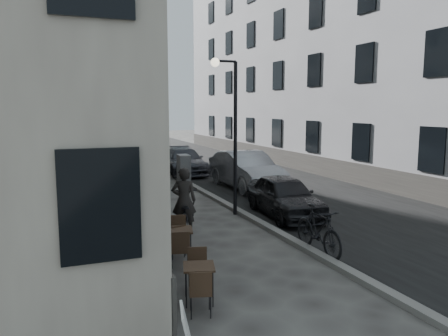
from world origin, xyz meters
TOP-DOWN VIEW (x-y plane):
  - ground at (0.00, 0.00)m, footprint 120.00×120.00m
  - road at (3.85, 16.00)m, footprint 7.30×60.00m
  - kerb at (0.20, 16.00)m, footprint 0.25×60.00m
  - building_left at (-6.00, 16.50)m, footprint 4.00×35.00m
  - building_right at (9.50, 16.50)m, footprint 4.00×35.00m
  - streetlamp_near at (-0.17, 6.00)m, footprint 0.90×0.28m
  - streetlamp_far at (-0.17, 18.00)m, footprint 0.90×0.28m
  - tree_near at (-0.10, 21.00)m, footprint 2.40×2.40m
  - tree_far at (-0.10, 27.00)m, footprint 2.40×2.40m
  - bistro_set_a at (-3.20, 0.13)m, footprint 0.74×1.44m
  - bistro_set_b at (-2.97, 2.33)m, footprint 0.77×1.60m
  - bistro_set_c at (-3.06, 3.14)m, footprint 0.65×1.39m
  - utility_cabinet at (0.10, 12.44)m, footprint 0.56×0.94m
  - bicycle at (-2.21, 4.49)m, footprint 1.36×2.33m
  - cyclist_rider at (-2.21, 4.49)m, footprint 0.79×0.63m
  - pedestrian_near at (-3.46, 5.00)m, footprint 0.80×0.66m
  - pedestrian_mid at (-2.96, 7.06)m, footprint 1.14×1.12m
  - pedestrian_far at (-3.60, 10.39)m, footprint 1.15×0.78m
  - car_near at (1.44, 5.23)m, footprint 1.95×4.06m
  - car_mid at (2.30, 10.19)m, footprint 1.80×5.00m
  - car_far at (1.00, 15.52)m, footprint 2.22×4.81m
  - moped at (0.35, 1.63)m, footprint 0.57×1.96m

SIDE VIEW (x-z plane):
  - ground at x=0.00m, z-range 0.00..0.00m
  - road at x=3.85m, z-range 0.00..0.00m
  - kerb at x=0.20m, z-range 0.00..0.12m
  - bistro_set_c at x=-3.06m, z-range 0.01..0.81m
  - bistro_set_a at x=-3.20m, z-range 0.01..0.83m
  - bistro_set_b at x=-2.97m, z-range 0.01..0.93m
  - bicycle at x=-2.21m, z-range 0.00..1.16m
  - moped at x=0.35m, z-range 0.00..1.17m
  - car_near at x=1.44m, z-range 0.00..1.34m
  - utility_cabinet at x=0.10m, z-range 0.00..1.36m
  - car_far at x=1.00m, z-range 0.00..1.36m
  - pedestrian_near at x=-3.46m, z-range 0.00..1.50m
  - pedestrian_mid at x=-2.96m, z-range 0.00..1.58m
  - car_mid at x=2.30m, z-range 0.00..1.64m
  - pedestrian_far at x=-3.60m, z-range 0.00..1.81m
  - cyclist_rider at x=-2.21m, z-range 0.00..1.90m
  - streetlamp_near at x=-0.17m, z-range 0.62..5.71m
  - streetlamp_far at x=-0.17m, z-range 0.62..5.71m
  - tree_near at x=-0.10m, z-range 1.81..7.51m
  - tree_far at x=-0.10m, z-range 1.81..7.51m
  - building_left at x=-6.00m, z-range 0.00..16.00m
  - building_right at x=9.50m, z-range 0.00..16.00m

